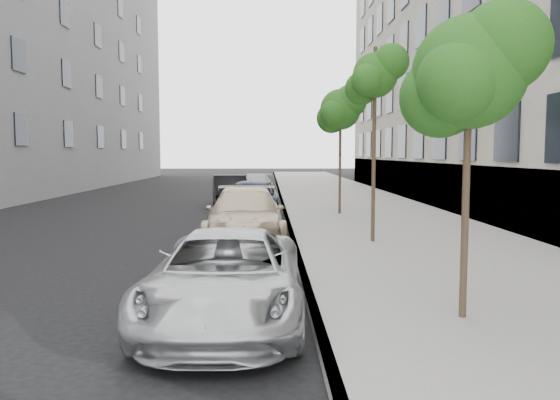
{
  "coord_description": "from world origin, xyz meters",
  "views": [
    {
      "loc": [
        0.5,
        -5.84,
        2.4
      ],
      "look_at": [
        0.74,
        4.64,
        1.5
      ],
      "focal_mm": 35.0,
      "sensor_mm": 36.0,
      "label": 1
    }
  ],
  "objects_px": {
    "sedan_rear": "(256,185)",
    "sedan_black": "(230,191)",
    "sedan_blue": "(251,199)",
    "tree_mid": "(376,76)",
    "suv": "(245,216)",
    "tree_far": "(341,109)",
    "tree_near": "(471,72)",
    "minivan": "(226,277)"
  },
  "relations": [
    {
      "from": "tree_far",
      "to": "sedan_black",
      "type": "distance_m",
      "value": 7.1
    },
    {
      "from": "tree_far",
      "to": "sedan_blue",
      "type": "distance_m",
      "value": 4.7
    },
    {
      "from": "tree_mid",
      "to": "suv",
      "type": "height_order",
      "value": "tree_mid"
    },
    {
      "from": "tree_near",
      "to": "sedan_rear",
      "type": "relative_size",
      "value": 0.99
    },
    {
      "from": "tree_far",
      "to": "minivan",
      "type": "distance_m",
      "value": 13.53
    },
    {
      "from": "tree_near",
      "to": "tree_far",
      "type": "relative_size",
      "value": 0.89
    },
    {
      "from": "sedan_rear",
      "to": "tree_mid",
      "type": "bearing_deg",
      "value": -74.97
    },
    {
      "from": "tree_mid",
      "to": "suv",
      "type": "bearing_deg",
      "value": 169.29
    },
    {
      "from": "tree_near",
      "to": "sedan_blue",
      "type": "xyz_separation_m",
      "value": [
        -3.33,
        12.43,
        -2.74
      ]
    },
    {
      "from": "sedan_black",
      "to": "sedan_rear",
      "type": "height_order",
      "value": "sedan_black"
    },
    {
      "from": "sedan_blue",
      "to": "sedan_black",
      "type": "distance_m",
      "value": 5.13
    },
    {
      "from": "tree_near",
      "to": "sedan_blue",
      "type": "bearing_deg",
      "value": 104.98
    },
    {
      "from": "sedan_blue",
      "to": "sedan_black",
      "type": "bearing_deg",
      "value": 109.44
    },
    {
      "from": "minivan",
      "to": "suv",
      "type": "height_order",
      "value": "suv"
    },
    {
      "from": "minivan",
      "to": "sedan_blue",
      "type": "height_order",
      "value": "sedan_blue"
    },
    {
      "from": "tree_near",
      "to": "tree_far",
      "type": "xyz_separation_m",
      "value": [
        -0.0,
        13.0,
        0.53
      ]
    },
    {
      "from": "sedan_blue",
      "to": "tree_near",
      "type": "bearing_deg",
      "value": -68.16
    },
    {
      "from": "tree_mid",
      "to": "sedan_rear",
      "type": "bearing_deg",
      "value": 101.53
    },
    {
      "from": "tree_near",
      "to": "tree_mid",
      "type": "xyz_separation_m",
      "value": [
        -0.0,
        6.5,
        0.85
      ]
    },
    {
      "from": "sedan_blue",
      "to": "sedan_black",
      "type": "relative_size",
      "value": 1.03
    },
    {
      "from": "tree_mid",
      "to": "sedan_blue",
      "type": "bearing_deg",
      "value": 119.29
    },
    {
      "from": "tree_mid",
      "to": "sedan_rear",
      "type": "xyz_separation_m",
      "value": [
        -3.36,
        16.47,
        -3.71
      ]
    },
    {
      "from": "tree_far",
      "to": "minivan",
      "type": "height_order",
      "value": "tree_far"
    },
    {
      "from": "minivan",
      "to": "sedan_rear",
      "type": "height_order",
      "value": "minivan"
    },
    {
      "from": "tree_mid",
      "to": "suv",
      "type": "relative_size",
      "value": 0.99
    },
    {
      "from": "suv",
      "to": "minivan",
      "type": "bearing_deg",
      "value": -91.25
    },
    {
      "from": "tree_mid",
      "to": "sedan_blue",
      "type": "xyz_separation_m",
      "value": [
        -3.33,
        5.93,
        -3.59
      ]
    },
    {
      "from": "sedan_rear",
      "to": "sedan_black",
      "type": "bearing_deg",
      "value": -97.58
    },
    {
      "from": "tree_far",
      "to": "suv",
      "type": "bearing_deg",
      "value": -119.54
    },
    {
      "from": "sedan_blue",
      "to": "sedan_rear",
      "type": "height_order",
      "value": "sedan_blue"
    },
    {
      "from": "tree_far",
      "to": "sedan_rear",
      "type": "height_order",
      "value": "tree_far"
    },
    {
      "from": "tree_near",
      "to": "suv",
      "type": "relative_size",
      "value": 0.84
    },
    {
      "from": "minivan",
      "to": "sedan_blue",
      "type": "xyz_separation_m",
      "value": [
        0.0,
        12.11,
        0.1
      ]
    },
    {
      "from": "tree_near",
      "to": "sedan_black",
      "type": "bearing_deg",
      "value": 104.3
    },
    {
      "from": "tree_near",
      "to": "minivan",
      "type": "bearing_deg",
      "value": 174.44
    },
    {
      "from": "tree_far",
      "to": "sedan_rear",
      "type": "bearing_deg",
      "value": 108.63
    },
    {
      "from": "tree_near",
      "to": "tree_far",
      "type": "height_order",
      "value": "tree_far"
    },
    {
      "from": "tree_mid",
      "to": "minivan",
      "type": "bearing_deg",
      "value": -118.31
    },
    {
      "from": "sedan_black",
      "to": "tree_mid",
      "type": "bearing_deg",
      "value": -75.53
    },
    {
      "from": "tree_mid",
      "to": "tree_near",
      "type": "bearing_deg",
      "value": -90.0
    },
    {
      "from": "sedan_rear",
      "to": "tree_far",
      "type": "bearing_deg",
      "value": -67.88
    },
    {
      "from": "tree_mid",
      "to": "sedan_blue",
      "type": "relative_size",
      "value": 1.14
    }
  ]
}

